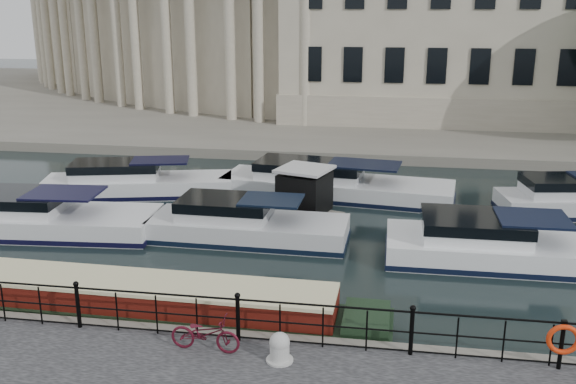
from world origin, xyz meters
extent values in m
plane|color=black|center=(0.00, 0.00, 0.00)|extent=(160.00, 160.00, 0.00)
cube|color=#6B665B|center=(0.00, 39.00, 0.28)|extent=(120.00, 42.00, 0.55)
cylinder|color=black|center=(-4.00, -2.25, 1.10)|extent=(0.10, 0.10, 1.10)
sphere|color=black|center=(-4.00, -2.25, 1.70)|extent=(0.14, 0.14, 0.14)
cylinder|color=black|center=(0.00, -2.25, 1.10)|extent=(0.10, 0.10, 1.10)
sphere|color=black|center=(0.00, -2.25, 1.70)|extent=(0.14, 0.14, 0.14)
cylinder|color=black|center=(4.00, -2.25, 1.10)|extent=(0.10, 0.10, 1.10)
sphere|color=black|center=(4.00, -2.25, 1.70)|extent=(0.14, 0.14, 0.14)
cylinder|color=black|center=(0.00, -2.25, 1.60)|extent=(24.00, 0.05, 0.05)
cylinder|color=black|center=(0.00, -2.25, 1.10)|extent=(24.00, 0.04, 0.04)
cylinder|color=black|center=(0.00, -2.25, 0.63)|extent=(24.00, 0.04, 0.04)
cube|color=#ADA38C|center=(6.00, 33.00, 7.55)|extent=(20.00, 14.00, 14.00)
cube|color=#9E937F|center=(6.00, 33.00, 1.55)|extent=(20.30, 14.30, 2.00)
cube|color=#ADA38C|center=(-3.33, 29.02, 6.05)|extent=(5.73, 4.06, 11.00)
cylinder|color=#ADA38C|center=(-2.28, 26.16, 5.45)|extent=(0.70, 0.70, 9.80)
cylinder|color=#ADA38C|center=(-5.49, 26.87, 5.45)|extent=(0.70, 0.70, 9.80)
cube|color=#ADA38C|center=(-8.29, 30.44, 6.05)|extent=(5.90, 4.56, 11.00)
cylinder|color=#ADA38C|center=(-7.59, 27.47, 5.45)|extent=(0.70, 0.70, 9.80)
cylinder|color=#ADA38C|center=(-10.69, 28.56, 5.45)|extent=(0.70, 0.70, 9.80)
cube|color=#ADA38C|center=(-13.04, 32.44, 6.05)|extent=(5.99, 4.99, 11.00)
cylinder|color=#ADA38C|center=(-12.70, 29.41, 5.45)|extent=(0.70, 0.70, 9.80)
cylinder|color=#ADA38C|center=(-15.65, 30.87, 5.45)|extent=(0.70, 0.70, 9.80)
cube|color=#ADA38C|center=(-17.52, 35.00, 6.05)|extent=(5.99, 5.36, 11.00)
cylinder|color=#ADA38C|center=(-17.55, 31.95, 5.45)|extent=(0.70, 0.70, 9.80)
cylinder|color=#ADA38C|center=(-20.30, 33.75, 5.45)|extent=(0.70, 0.70, 9.80)
cube|color=#ADA38C|center=(-21.66, 38.07, 6.05)|extent=(5.91, 5.64, 11.00)
cylinder|color=#ADA38C|center=(-22.05, 35.05, 5.45)|extent=(0.70, 0.70, 9.80)
cylinder|color=#ADA38C|center=(-24.57, 37.16, 5.45)|extent=(0.70, 0.70, 9.80)
cube|color=#ADA38C|center=(-25.40, 41.62, 6.05)|extent=(5.74, 5.85, 11.00)
cylinder|color=#ADA38C|center=(-26.15, 38.67, 5.45)|extent=(0.70, 0.70, 9.80)
cylinder|color=#ADA38C|center=(-28.40, 41.06, 5.45)|extent=(0.70, 0.70, 9.80)
cube|color=#ADA38C|center=(-28.69, 45.59, 6.05)|extent=(5.49, 5.97, 11.00)
cylinder|color=#ADA38C|center=(-29.79, 42.75, 5.45)|extent=(0.70, 0.70, 9.80)
cylinder|color=#ADA38C|center=(-31.73, 45.40, 5.45)|extent=(0.70, 0.70, 9.80)
cube|color=#ADA38C|center=(-31.48, 49.93, 6.05)|extent=(5.16, 6.00, 11.00)
cylinder|color=#ADA38C|center=(-32.92, 47.24, 5.45)|extent=(0.70, 0.70, 9.80)
cylinder|color=#ADA38C|center=(-34.53, 50.10, 5.45)|extent=(0.70, 0.70, 9.80)
cube|color=#ADA38C|center=(-33.74, 54.56, 6.05)|extent=(4.76, 5.95, 11.00)
cylinder|color=#ADA38C|center=(-35.48, 52.07, 5.45)|extent=(0.70, 0.70, 9.80)
cylinder|color=#ADA38C|center=(-36.74, 55.10, 5.45)|extent=(0.70, 0.70, 9.80)
imported|color=#4E0D1C|center=(-0.63, -2.83, 0.98)|extent=(1.67, 0.67, 0.86)
cylinder|color=#B7B7B3|center=(1.12, -3.00, 0.78)|extent=(0.44, 0.44, 0.46)
sphere|color=#B7B7B3|center=(1.12, -3.00, 1.01)|extent=(0.46, 0.46, 0.46)
cylinder|color=#B7B7B3|center=(1.12, -3.00, 0.57)|extent=(0.61, 0.61, 0.04)
cylinder|color=black|center=(7.18, -2.34, 1.11)|extent=(0.09, 0.09, 1.12)
cube|color=black|center=(7.18, -2.34, 1.67)|extent=(0.11, 0.11, 0.07)
torus|color=red|center=(7.18, -2.42, 1.30)|extent=(0.71, 0.11, 0.71)
cube|color=black|center=(-3.51, -0.75, 0.10)|extent=(14.28, 2.16, 0.86)
cube|color=#52120B|center=(-3.51, -0.75, 0.75)|extent=(11.43, 1.82, 0.67)
cube|color=beige|center=(-3.51, -0.75, 1.15)|extent=(11.43, 1.88, 0.10)
cube|color=#6B665B|center=(0.11, 8.48, 0.05)|extent=(3.11, 2.83, 0.22)
cube|color=black|center=(0.11, 8.48, 1.10)|extent=(2.16, 2.16, 1.55)
cube|color=silver|center=(0.11, 8.48, 2.05)|extent=(2.38, 2.38, 0.10)
cube|color=white|center=(-9.43, 5.40, 0.20)|extent=(8.89, 3.53, 1.20)
cube|color=black|center=(-9.43, 5.40, 0.12)|extent=(8.97, 3.56, 0.18)
cube|color=white|center=(-10.47, 5.32, 1.05)|extent=(4.08, 2.65, 0.90)
cube|color=black|center=(-8.39, 5.48, 1.55)|extent=(2.75, 2.21, 0.08)
cube|color=silver|center=(-1.57, 5.85, 0.20)|extent=(7.14, 2.64, 1.20)
cube|color=black|center=(-1.57, 5.85, 0.12)|extent=(7.21, 2.66, 0.18)
cube|color=silver|center=(-2.42, 5.87, 1.05)|extent=(3.23, 2.11, 0.90)
cube|color=black|center=(-0.72, 5.84, 1.55)|extent=(2.16, 1.79, 0.08)
cube|color=white|center=(7.11, 5.18, 0.20)|extent=(7.48, 2.99, 1.20)
cube|color=black|center=(7.11, 5.18, 0.12)|extent=(7.56, 3.02, 0.18)
cube|color=white|center=(6.22, 5.18, 1.05)|extent=(3.37, 2.44, 0.90)
cube|color=black|center=(8.01, 5.19, 1.55)|extent=(2.25, 2.08, 0.08)
cube|color=silver|center=(-7.67, 10.72, 0.20)|extent=(8.55, 4.17, 1.20)
cube|color=black|center=(-7.67, 10.72, 0.12)|extent=(8.64, 4.21, 0.18)
cube|color=silver|center=(-8.63, 10.49, 1.05)|extent=(4.05, 2.70, 0.90)
cube|color=black|center=(-6.70, 10.95, 1.55)|extent=(2.78, 2.15, 0.08)
cube|color=silver|center=(1.07, 11.80, 0.20)|extent=(10.39, 3.97, 1.20)
cube|color=black|center=(1.07, 11.80, 0.12)|extent=(10.50, 4.01, 0.18)
cube|color=silver|center=(-0.13, 11.94, 1.05)|extent=(4.80, 2.80, 0.90)
cube|color=black|center=(2.28, 11.65, 1.55)|extent=(3.25, 2.28, 0.08)
cube|color=silver|center=(10.87, 10.95, 0.20)|extent=(6.31, 3.25, 1.20)
cube|color=black|center=(10.87, 10.95, 0.12)|extent=(6.37, 3.29, 0.18)
cube|color=silver|center=(10.16, 10.83, 1.05)|extent=(2.97, 2.31, 0.90)
camera|label=1|loc=(3.33, -15.46, 8.15)|focal=40.00mm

